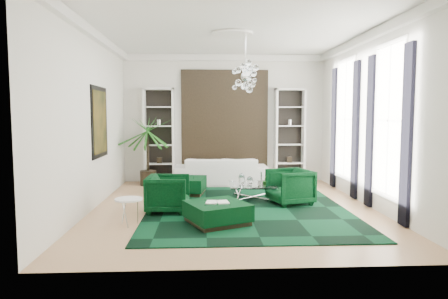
{
  "coord_description": "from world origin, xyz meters",
  "views": [
    {
      "loc": [
        -0.64,
        -8.55,
        2.02
      ],
      "look_at": [
        -0.17,
        0.5,
        1.22
      ],
      "focal_mm": 32.0,
      "sensor_mm": 36.0,
      "label": 1
    }
  ],
  "objects": [
    {
      "name": "armchair_left",
      "position": [
        -1.38,
        -0.37,
        0.39
      ],
      "size": [
        0.9,
        0.87,
        0.78
      ],
      "primitive_type": "imported",
      "rotation": [
        0.0,
        0.0,
        1.52
      ],
      "color": "black",
      "rests_on": "floor"
    },
    {
      "name": "sofa",
      "position": [
        -0.14,
        2.89,
        0.39
      ],
      "size": [
        2.66,
        1.05,
        0.78
      ],
      "primitive_type": "imported",
      "rotation": [
        0.0,
        0.0,
        3.14
      ],
      "color": "silver",
      "rests_on": "floor"
    },
    {
      "name": "wall_right",
      "position": [
        3.01,
        0.0,
        1.9
      ],
      "size": [
        0.02,
        7.0,
        3.8
      ],
      "primitive_type": "cube",
      "color": "silver",
      "rests_on": "ground"
    },
    {
      "name": "crown_molding",
      "position": [
        0.0,
        0.0,
        3.7
      ],
      "size": [
        6.0,
        7.0,
        0.18
      ],
      "primitive_type": null,
      "color": "white",
      "rests_on": "ceiling"
    },
    {
      "name": "window_far",
      "position": [
        2.99,
        1.5,
        1.9
      ],
      "size": [
        0.03,
        1.1,
        2.9
      ],
      "primitive_type": "cube",
      "color": "white",
      "rests_on": "wall_right"
    },
    {
      "name": "ottoman_side",
      "position": [
        -1.1,
        1.48,
        0.21
      ],
      "size": [
        1.09,
        1.09,
        0.43
      ],
      "primitive_type": "cube",
      "rotation": [
        0.0,
        0.0,
        -0.15
      ],
      "color": "black",
      "rests_on": "floor"
    },
    {
      "name": "curtain_near_b",
      "position": [
        2.96,
        -0.12,
        1.65
      ],
      "size": [
        0.07,
        0.3,
        3.25
      ],
      "primitive_type": "cube",
      "color": "black",
      "rests_on": "floor"
    },
    {
      "name": "coffee_table",
      "position": [
        0.52,
        0.74,
        0.19
      ],
      "size": [
        1.12,
        1.12,
        0.38
      ],
      "primitive_type": null,
      "rotation": [
        0.0,
        0.0,
        -0.02
      ],
      "color": "white",
      "rests_on": "floor"
    },
    {
      "name": "rug",
      "position": [
        0.27,
        -0.15,
        0.01
      ],
      "size": [
        4.2,
        5.0,
        0.02
      ],
      "primitive_type": "cube",
      "color": "black",
      "rests_on": "floor"
    },
    {
      "name": "painting",
      "position": [
        -2.97,
        0.6,
        1.85
      ],
      "size": [
        0.04,
        1.3,
        1.6
      ],
      "primitive_type": "cube",
      "color": "black",
      "rests_on": "wall_left"
    },
    {
      "name": "curtain_near_a",
      "position": [
        2.96,
        -1.68,
        1.65
      ],
      "size": [
        0.07,
        0.3,
        3.25
      ],
      "primitive_type": "cube",
      "color": "black",
      "rests_on": "floor"
    },
    {
      "name": "shelving_right",
      "position": [
        1.95,
        3.31,
        1.4
      ],
      "size": [
        0.9,
        0.38,
        2.8
      ],
      "primitive_type": null,
      "color": "white",
      "rests_on": "floor"
    },
    {
      "name": "curtain_far_a",
      "position": [
        2.96,
        0.72,
        1.65
      ],
      "size": [
        0.07,
        0.3,
        3.25
      ],
      "primitive_type": "cube",
      "color": "black",
      "rests_on": "floor"
    },
    {
      "name": "chandelier",
      "position": [
        0.3,
        0.32,
        2.85
      ],
      "size": [
        0.88,
        0.88,
        0.78
      ],
      "primitive_type": null,
      "rotation": [
        0.0,
        0.0,
        -0.01
      ],
      "color": "white",
      "rests_on": "ceiling"
    },
    {
      "name": "curtain_far_b",
      "position": [
        2.96,
        2.28,
        1.65
      ],
      "size": [
        0.07,
        0.3,
        3.25
      ],
      "primitive_type": "cube",
      "color": "black",
      "rests_on": "floor"
    },
    {
      "name": "window_near",
      "position": [
        2.99,
        -0.9,
        1.9
      ],
      "size": [
        0.03,
        1.1,
        2.9
      ],
      "primitive_type": "cube",
      "color": "white",
      "rests_on": "wall_right"
    },
    {
      "name": "palm",
      "position": [
        -2.23,
        2.85,
        1.27
      ],
      "size": [
        1.99,
        1.99,
        2.53
      ],
      "primitive_type": null,
      "rotation": [
        0.0,
        0.0,
        -0.31
      ],
      "color": "#226A1D",
      "rests_on": "floor"
    },
    {
      "name": "shelving_left",
      "position": [
        -1.95,
        3.31,
        1.4
      ],
      "size": [
        0.9,
        0.38,
        2.8
      ],
      "primitive_type": null,
      "color": "white",
      "rests_on": "floor"
    },
    {
      "name": "book",
      "position": [
        -0.39,
        -1.32,
        0.42
      ],
      "size": [
        0.43,
        0.29,
        0.03
      ],
      "primitive_type": "cube",
      "color": "white",
      "rests_on": "ottoman_front"
    },
    {
      "name": "floor",
      "position": [
        0.0,
        0.0,
        -0.01
      ],
      "size": [
        6.0,
        7.0,
        0.02
      ],
      "primitive_type": "cube",
      "color": "tan",
      "rests_on": "ground"
    },
    {
      "name": "table_plant",
      "position": [
        0.79,
        0.51,
        0.5
      ],
      "size": [
        0.14,
        0.12,
        0.24
      ],
      "primitive_type": "imported",
      "rotation": [
        0.0,
        0.0,
        0.05
      ],
      "color": "#226A1D",
      "rests_on": "coffee_table"
    },
    {
      "name": "ceiling_medallion",
      "position": [
        0.0,
        0.3,
        3.77
      ],
      "size": [
        0.9,
        0.9,
        0.05
      ],
      "primitive_type": "cylinder",
      "color": "white",
      "rests_on": "ceiling"
    },
    {
      "name": "ottoman_front",
      "position": [
        -0.39,
        -1.32,
        0.2
      ],
      "size": [
        1.32,
        1.32,
        0.4
      ],
      "primitive_type": "cube",
      "rotation": [
        0.0,
        0.0,
        0.42
      ],
      "color": "black",
      "rests_on": "floor"
    },
    {
      "name": "armchair_right",
      "position": [
        1.3,
        0.23,
        0.4
      ],
      "size": [
        1.08,
        1.07,
        0.8
      ],
      "primitive_type": "imported",
      "rotation": [
        0.0,
        0.0,
        -1.29
      ],
      "color": "black",
      "rests_on": "floor"
    },
    {
      "name": "tapestry",
      "position": [
        0.0,
        3.46,
        1.9
      ],
      "size": [
        2.5,
        0.06,
        2.8
      ],
      "primitive_type": "cube",
      "color": "black",
      "rests_on": "wall_back"
    },
    {
      "name": "side_table",
      "position": [
        -2.01,
        -1.32,
        0.24
      ],
      "size": [
        0.61,
        0.61,
        0.48
      ],
      "primitive_type": "cylinder",
      "rotation": [
        0.0,
        0.0,
        0.25
      ],
      "color": "white",
      "rests_on": "floor"
    },
    {
      "name": "wall_back",
      "position": [
        0.0,
        3.51,
        1.9
      ],
      "size": [
        6.0,
        0.02,
        3.8
      ],
      "primitive_type": "cube",
      "color": "silver",
      "rests_on": "ground"
    },
    {
      "name": "wall_front",
      "position": [
        0.0,
        -3.51,
        1.9
      ],
      "size": [
        6.0,
        0.02,
        3.8
      ],
      "primitive_type": "cube",
      "color": "silver",
      "rests_on": "ground"
    },
    {
      "name": "wall_left",
      "position": [
        -3.01,
        0.0,
        1.9
      ],
      "size": [
        0.02,
        7.0,
        3.8
      ],
      "primitive_type": "cube",
      "color": "silver",
      "rests_on": "ground"
    },
    {
      "name": "ceiling",
      "position": [
        0.0,
        0.0,
        3.81
      ],
      "size": [
        6.0,
        7.0,
        0.02
      ],
      "primitive_type": "cube",
      "color": "white",
      "rests_on": "ground"
    }
  ]
}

